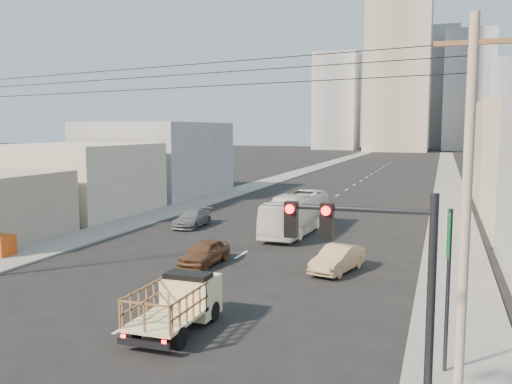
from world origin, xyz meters
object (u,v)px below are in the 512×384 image
Objects in this scene: traffic_signal at (380,281)px; sedan_grey at (192,218)px; sedan_brown at (205,252)px; flatbed_pickup at (178,300)px; city_bus at (296,214)px; utility_pole at (466,216)px; green_sign at (448,251)px; sedan_tan at (337,259)px.

sedan_grey is at bearing 123.55° from traffic_signal.
sedan_grey is at bearing 122.01° from sedan_brown.
city_bus reaches higher than flatbed_pickup.
utility_pole reaches higher than traffic_signal.
city_bus is at bearing 108.73° from traffic_signal.
sedan_brown is 0.39× the size of utility_pole.
green_sign reaches higher than sedan_grey.
city_bus is 10.62m from sedan_brown.
flatbed_pickup is at bearing 175.74° from green_sign.
sedan_grey is at bearing 114.43° from flatbed_pickup.
sedan_tan is at bearing -61.60° from city_bus.
traffic_signal is (16.46, -24.83, 3.45)m from sedan_grey.
sedan_grey is at bearing 158.41° from sedan_tan.
sedan_grey is 0.73× the size of traffic_signal.
utility_pole is (12.56, -12.22, 4.52)m from sedan_brown.
sedan_brown is at bearing 126.33° from traffic_signal.
traffic_signal is (8.50, -25.07, 2.72)m from city_bus.
sedan_tan is at bearing 112.80° from utility_pole.
utility_pole is (10.23, -22.56, 3.83)m from city_bus.
traffic_signal is 1.20× the size of green_sign.
sedan_grey is (-5.63, 10.10, -0.03)m from sedan_brown.
sedan_tan is at bearing 9.89° from sedan_brown.
utility_pole is (1.73, 2.51, 1.11)m from traffic_signal.
sedan_tan is (4.72, -9.47, -0.69)m from city_bus.
sedan_brown is 18.10m from utility_pole.
green_sign reaches higher than city_bus.
flatbed_pickup is 0.73× the size of traffic_signal.
city_bus is at bearing 114.38° from utility_pole.
traffic_signal is 5.21m from green_sign.
sedan_brown is at bearing -63.30° from sedan_grey.
flatbed_pickup is at bearing 143.78° from traffic_signal.
city_bus is 0.97× the size of utility_pole.
utility_pole reaches higher than flatbed_pickup.
city_bus reaches higher than sedan_brown.
sedan_tan is at bearing 103.60° from traffic_signal.
sedan_grey is (-7.97, -0.24, -0.73)m from city_bus.
sedan_brown is (-3.06, 9.04, -0.43)m from flatbed_pickup.
flatbed_pickup is 1.01× the size of sedan_grey.
sedan_brown is 0.96× the size of sedan_tan.
green_sign reaches higher than sedan_brown.
city_bus is 2.51× the size of sedan_brown.
city_bus is 26.61m from traffic_signal.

